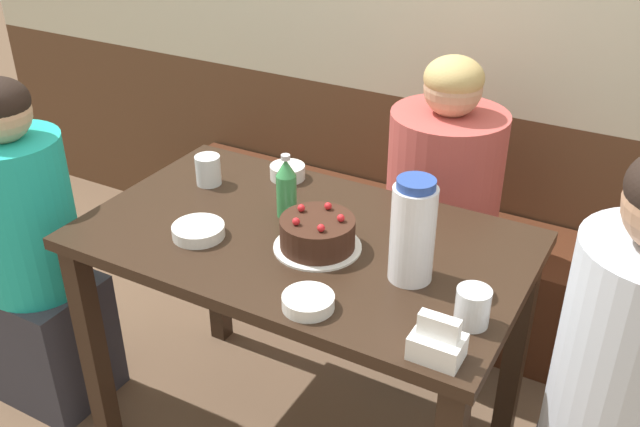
{
  "coord_description": "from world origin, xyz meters",
  "views": [
    {
      "loc": [
        0.85,
        -1.42,
        1.78
      ],
      "look_at": [
        0.03,
        0.05,
        0.83
      ],
      "focal_mm": 40.0,
      "sensor_mm": 36.0,
      "label": 1
    }
  ],
  "objects_px": {
    "person_grey_tee": "(35,264)",
    "bowl_side_dish": "(288,172)",
    "glass_water_tall": "(473,307)",
    "bowl_rice_small": "(198,231)",
    "bowl_soup_white": "(308,302)",
    "person_pale_blue_shirt": "(619,414)",
    "bench_seat": "(409,262)",
    "soju_bottle": "(286,187)",
    "birthday_cake": "(317,234)",
    "water_pitcher": "(413,231)",
    "glass_tumbler_short": "(208,170)",
    "napkin_holder": "(437,343)",
    "person_teal_shirt": "(440,221)"
  },
  "relations": [
    {
      "from": "person_grey_tee",
      "to": "bowl_side_dish",
      "type": "bearing_deg",
      "value": 37.03
    },
    {
      "from": "glass_water_tall",
      "to": "bowl_rice_small",
      "type": "bearing_deg",
      "value": 179.64
    },
    {
      "from": "bowl_soup_white",
      "to": "person_pale_blue_shirt",
      "type": "relative_size",
      "value": 0.1
    },
    {
      "from": "bench_seat",
      "to": "bowl_rice_small",
      "type": "bearing_deg",
      "value": -103.96
    },
    {
      "from": "soju_bottle",
      "to": "bowl_rice_small",
      "type": "xyz_separation_m",
      "value": [
        -0.15,
        -0.21,
        -0.07
      ]
    },
    {
      "from": "birthday_cake",
      "to": "water_pitcher",
      "type": "height_order",
      "value": "water_pitcher"
    },
    {
      "from": "person_pale_blue_shirt",
      "to": "soju_bottle",
      "type": "bearing_deg",
      "value": -8.65
    },
    {
      "from": "water_pitcher",
      "to": "soju_bottle",
      "type": "bearing_deg",
      "value": 164.52
    },
    {
      "from": "bench_seat",
      "to": "glass_water_tall",
      "type": "bearing_deg",
      "value": -61.81
    },
    {
      "from": "bowl_soup_white",
      "to": "glass_tumbler_short",
      "type": "bearing_deg",
      "value": 145.63
    },
    {
      "from": "bowl_soup_white",
      "to": "glass_water_tall",
      "type": "distance_m",
      "value": 0.37
    },
    {
      "from": "bench_seat",
      "to": "water_pitcher",
      "type": "bearing_deg",
      "value": -69.19
    },
    {
      "from": "bowl_side_dish",
      "to": "water_pitcher",
      "type": "bearing_deg",
      "value": -30.28
    },
    {
      "from": "soju_bottle",
      "to": "napkin_holder",
      "type": "relative_size",
      "value": 1.71
    },
    {
      "from": "birthday_cake",
      "to": "bench_seat",
      "type": "bearing_deg",
      "value": 94.45
    },
    {
      "from": "birthday_cake",
      "to": "water_pitcher",
      "type": "bearing_deg",
      "value": -1.79
    },
    {
      "from": "bowl_rice_small",
      "to": "person_pale_blue_shirt",
      "type": "relative_size",
      "value": 0.11
    },
    {
      "from": "napkin_holder",
      "to": "bowl_rice_small",
      "type": "relative_size",
      "value": 0.77
    },
    {
      "from": "napkin_holder",
      "to": "bench_seat",
      "type": "bearing_deg",
      "value": 113.9
    },
    {
      "from": "napkin_holder",
      "to": "person_grey_tee",
      "type": "relative_size",
      "value": 0.1
    },
    {
      "from": "person_teal_shirt",
      "to": "person_grey_tee",
      "type": "xyz_separation_m",
      "value": [
        -1.04,
        -0.83,
        -0.03
      ]
    },
    {
      "from": "birthday_cake",
      "to": "person_pale_blue_shirt",
      "type": "bearing_deg",
      "value": -2.58
    },
    {
      "from": "person_grey_tee",
      "to": "person_teal_shirt",
      "type": "bearing_deg",
      "value": 38.45
    },
    {
      "from": "napkin_holder",
      "to": "person_grey_tee",
      "type": "xyz_separation_m",
      "value": [
        -1.36,
        0.08,
        -0.29
      ]
    },
    {
      "from": "bench_seat",
      "to": "soju_bottle",
      "type": "height_order",
      "value": "soju_bottle"
    },
    {
      "from": "soju_bottle",
      "to": "person_teal_shirt",
      "type": "relative_size",
      "value": 0.17
    },
    {
      "from": "bowl_rice_small",
      "to": "bowl_side_dish",
      "type": "bearing_deg",
      "value": 86.35
    },
    {
      "from": "water_pitcher",
      "to": "bowl_soup_white",
      "type": "relative_size",
      "value": 2.19
    },
    {
      "from": "bowl_rice_small",
      "to": "birthday_cake",
      "type": "bearing_deg",
      "value": 18.82
    },
    {
      "from": "bench_seat",
      "to": "person_grey_tee",
      "type": "relative_size",
      "value": 1.9
    },
    {
      "from": "person_pale_blue_shirt",
      "to": "glass_water_tall",
      "type": "bearing_deg",
      "value": 12.32
    },
    {
      "from": "bowl_rice_small",
      "to": "glass_water_tall",
      "type": "height_order",
      "value": "glass_water_tall"
    },
    {
      "from": "water_pitcher",
      "to": "person_pale_blue_shirt",
      "type": "distance_m",
      "value": 0.61
    },
    {
      "from": "water_pitcher",
      "to": "glass_water_tall",
      "type": "height_order",
      "value": "water_pitcher"
    },
    {
      "from": "bench_seat",
      "to": "person_teal_shirt",
      "type": "relative_size",
      "value": 1.91
    },
    {
      "from": "birthday_cake",
      "to": "person_teal_shirt",
      "type": "relative_size",
      "value": 0.21
    },
    {
      "from": "napkin_holder",
      "to": "person_teal_shirt",
      "type": "distance_m",
      "value": 0.99
    },
    {
      "from": "glass_water_tall",
      "to": "person_pale_blue_shirt",
      "type": "bearing_deg",
      "value": 12.32
    },
    {
      "from": "person_pale_blue_shirt",
      "to": "person_grey_tee",
      "type": "distance_m",
      "value": 1.73
    },
    {
      "from": "bench_seat",
      "to": "person_pale_blue_shirt",
      "type": "height_order",
      "value": "person_pale_blue_shirt"
    },
    {
      "from": "bowl_soup_white",
      "to": "glass_tumbler_short",
      "type": "xyz_separation_m",
      "value": [
        -0.58,
        0.4,
        0.03
      ]
    },
    {
      "from": "bowl_side_dish",
      "to": "bowl_rice_small",
      "type": "bearing_deg",
      "value": -93.65
    },
    {
      "from": "glass_water_tall",
      "to": "person_teal_shirt",
      "type": "xyz_separation_m",
      "value": [
        -0.34,
        0.76,
        -0.26
      ]
    },
    {
      "from": "bowl_soup_white",
      "to": "person_grey_tee",
      "type": "distance_m",
      "value": 1.07
    },
    {
      "from": "birthday_cake",
      "to": "glass_tumbler_short",
      "type": "xyz_separation_m",
      "value": [
        -0.47,
        0.16,
        0.0
      ]
    },
    {
      "from": "napkin_holder",
      "to": "glass_tumbler_short",
      "type": "relative_size",
      "value": 1.2
    },
    {
      "from": "soju_bottle",
      "to": "bowl_soup_white",
      "type": "height_order",
      "value": "soju_bottle"
    },
    {
      "from": "bowl_rice_small",
      "to": "water_pitcher",
      "type": "bearing_deg",
      "value": 9.59
    },
    {
      "from": "bowl_soup_white",
      "to": "person_grey_tee",
      "type": "height_order",
      "value": "person_grey_tee"
    },
    {
      "from": "bowl_rice_small",
      "to": "glass_water_tall",
      "type": "relative_size",
      "value": 1.57
    }
  ]
}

